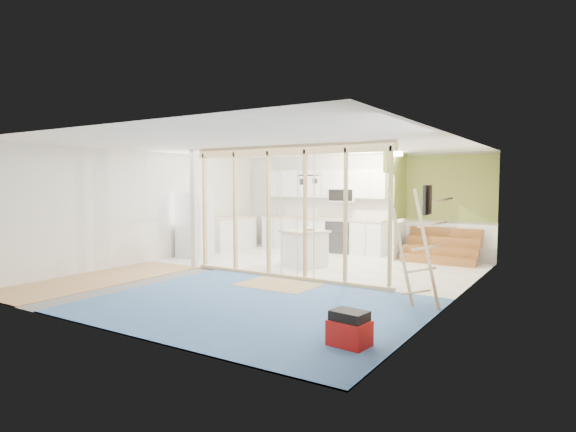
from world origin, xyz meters
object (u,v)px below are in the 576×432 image
Objects in this scene: toolbox at (349,330)px; ladder at (417,248)px; fridge at (195,225)px; island at (305,249)px.

ladder is (0.12, 2.08, 0.71)m from toolbox.
ladder is at bearing -25.84° from fridge.
ladder reaches higher than toolbox.
ladder reaches higher than island.
fridge is 3.04m from island.
island is 3.86m from ladder.
toolbox is at bearing -110.37° from ladder.
fridge is at bearing 153.76° from toolbox.
ladder is at bearing -12.77° from island.
island is at bearing -3.79° from fridge.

